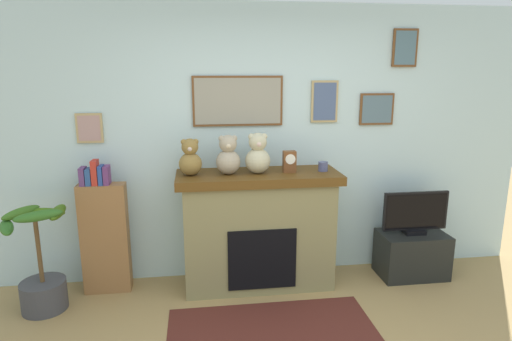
{
  "coord_description": "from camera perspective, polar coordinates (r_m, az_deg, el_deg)",
  "views": [
    {
      "loc": [
        -0.67,
        -2.1,
        1.99
      ],
      "look_at": [
        -0.15,
        1.68,
        1.11
      ],
      "focal_mm": 30.38,
      "sensor_mm": 36.0,
      "label": 1
    }
  ],
  "objects": [
    {
      "name": "potted_plant",
      "position": [
        4.15,
        -26.43,
        -11.95
      ],
      "size": [
        0.58,
        0.56,
        0.93
      ],
      "color": "#3F3F44",
      "rests_on": "ground_plane"
    },
    {
      "name": "teddy_bear_brown",
      "position": [
        3.84,
        -3.69,
        1.84
      ],
      "size": [
        0.22,
        0.22,
        0.35
      ],
      "color": "tan",
      "rests_on": "fireplace"
    },
    {
      "name": "fireplace",
      "position": [
        4.08,
        0.29,
        -7.68
      ],
      "size": [
        1.48,
        0.57,
        1.09
      ],
      "color": "olive",
      "rests_on": "ground_plane"
    },
    {
      "name": "back_wall",
      "position": [
        4.21,
        1.5,
        3.58
      ],
      "size": [
        5.2,
        0.15,
        2.6
      ],
      "color": "silver",
      "rests_on": "ground_plane"
    },
    {
      "name": "bookshelf",
      "position": [
        4.19,
        -19.31,
        -7.9
      ],
      "size": [
        0.41,
        0.16,
        1.23
      ],
      "color": "olive",
      "rests_on": "ground_plane"
    },
    {
      "name": "teddy_bear_tan",
      "position": [
        3.87,
        0.23,
        2.03
      ],
      "size": [
        0.23,
        0.23,
        0.37
      ],
      "color": "beige",
      "rests_on": "fireplace"
    },
    {
      "name": "area_rug",
      "position": [
        3.51,
        2.59,
        -21.49
      ],
      "size": [
        1.64,
        1.11,
        0.01
      ],
      "primitive_type": "cube",
      "color": "#50211A",
      "rests_on": "ground_plane"
    },
    {
      "name": "tv_stand",
      "position": [
        4.63,
        19.81,
        -10.34
      ],
      "size": [
        0.64,
        0.4,
        0.44
      ],
      "primitive_type": "cube",
      "color": "black",
      "rests_on": "ground_plane"
    },
    {
      "name": "teddy_bear_grey",
      "position": [
        3.84,
        -8.65,
        1.52
      ],
      "size": [
        0.2,
        0.2,
        0.33
      ],
      "color": "olive",
      "rests_on": "fireplace"
    },
    {
      "name": "candle_jar",
      "position": [
        4.02,
        8.81,
        0.54
      ],
      "size": [
        0.09,
        0.09,
        0.09
      ],
      "primitive_type": "cylinder",
      "color": "#4C517A",
      "rests_on": "fireplace"
    },
    {
      "name": "mantel_clock",
      "position": [
        3.93,
        4.42,
        1.18
      ],
      "size": [
        0.11,
        0.09,
        0.19
      ],
      "color": "brown",
      "rests_on": "fireplace"
    },
    {
      "name": "television",
      "position": [
        4.48,
        20.23,
        -5.33
      ],
      "size": [
        0.65,
        0.14,
        0.42
      ],
      "color": "black",
      "rests_on": "tv_stand"
    }
  ]
}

